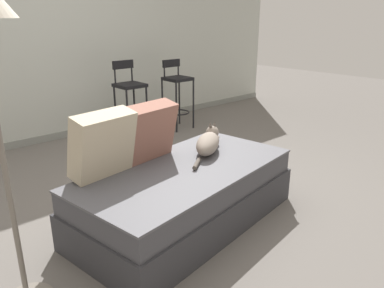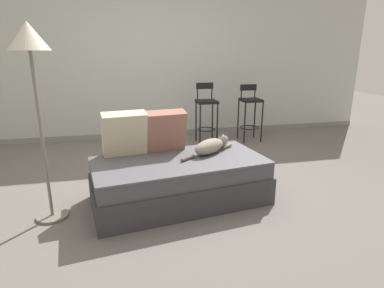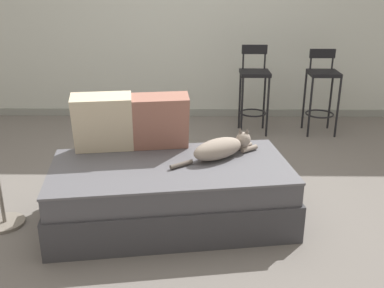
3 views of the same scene
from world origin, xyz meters
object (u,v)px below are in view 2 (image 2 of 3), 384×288
(bar_stool_near_window, at_px, (206,109))
(floor_lamp, at_px, (31,56))
(throw_pillow_middle, at_px, (165,131))
(bar_stool_by_doorway, at_px, (250,109))
(throw_pillow_corner, at_px, (124,133))
(cat, at_px, (211,146))
(couch, at_px, (180,180))

(bar_stool_near_window, bearing_deg, floor_lamp, -134.14)
(throw_pillow_middle, height_order, bar_stool_near_window, bar_stool_near_window)
(throw_pillow_middle, distance_m, bar_stool_near_window, 1.91)
(bar_stool_by_doorway, bearing_deg, floor_lamp, -143.13)
(floor_lamp, bearing_deg, bar_stool_near_window, 45.86)
(throw_pillow_middle, bearing_deg, bar_stool_near_window, 61.80)
(throw_pillow_corner, distance_m, cat, 0.89)
(bar_stool_by_doorway, relative_size, floor_lamp, 0.55)
(couch, relative_size, floor_lamp, 1.07)
(couch, relative_size, bar_stool_near_window, 1.86)
(throw_pillow_middle, relative_size, cat, 0.69)
(couch, xyz_separation_m, cat, (0.36, 0.14, 0.29))
(throw_pillow_middle, bearing_deg, couch, -74.09)
(cat, distance_m, bar_stool_by_doorway, 2.21)
(cat, height_order, bar_stool_by_doorway, bar_stool_by_doorway)
(couch, bearing_deg, cat, 21.34)
(couch, relative_size, throw_pillow_corner, 3.89)
(throw_pillow_middle, height_order, cat, throw_pillow_middle)
(throw_pillow_corner, distance_m, floor_lamp, 1.08)
(couch, height_order, throw_pillow_corner, throw_pillow_corner)
(throw_pillow_corner, height_order, throw_pillow_middle, throw_pillow_corner)
(throw_pillow_corner, relative_size, throw_pillow_middle, 1.04)
(throw_pillow_corner, bearing_deg, floor_lamp, -154.52)
(couch, bearing_deg, bar_stool_near_window, 67.87)
(bar_stool_by_doorway, bearing_deg, throw_pillow_corner, -139.93)
(couch, xyz_separation_m, bar_stool_near_window, (0.81, 1.99, 0.33))
(bar_stool_near_window, height_order, bar_stool_by_doorway, bar_stool_near_window)
(bar_stool_by_doorway, bearing_deg, couch, -128.07)
(throw_pillow_corner, distance_m, throw_pillow_middle, 0.42)
(cat, relative_size, bar_stool_by_doorway, 0.70)
(floor_lamp, bearing_deg, throw_pillow_middle, 19.43)
(throw_pillow_corner, bearing_deg, bar_stool_by_doorway, 40.07)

